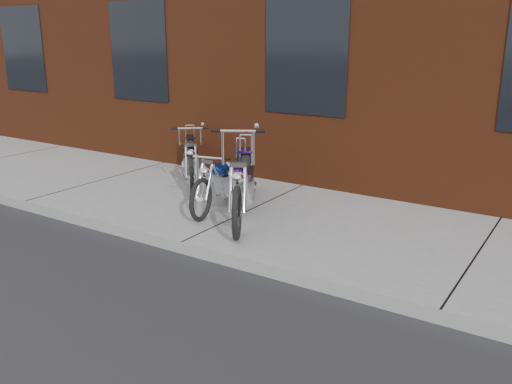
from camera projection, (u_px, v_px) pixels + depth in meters
The scene contains 5 objects.
ground at pixel (182, 254), 6.40m from camera, with size 120.00×120.00×0.00m, color #2A2A2D.
sidewalk at pixel (252, 214), 7.59m from camera, with size 22.00×3.00×0.15m, color gray.
chopper_purple at pixel (243, 187), 7.16m from camera, with size 1.23×2.02×1.28m.
chopper_blue at pixel (225, 181), 7.67m from camera, with size 0.59×1.98×0.87m.
chopper_third at pixel (191, 162), 8.78m from camera, with size 1.36×1.59×1.02m.
Camera 1 is at (3.98, -4.51, 2.49)m, focal length 38.00 mm.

